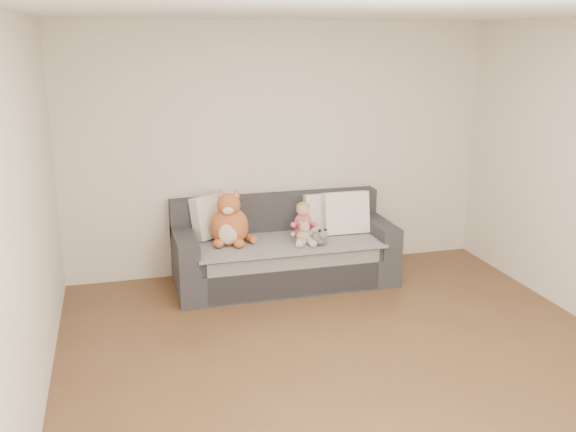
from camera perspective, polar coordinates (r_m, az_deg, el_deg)
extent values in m
plane|color=brown|center=(4.93, 6.88, -14.19)|extent=(5.00, 5.00, 0.00)
plane|color=white|center=(4.27, 8.07, 17.63)|extent=(5.00, 5.00, 0.00)
plane|color=white|center=(6.75, -0.71, 5.96)|extent=(4.50, 0.00, 4.50)
plane|color=white|center=(4.14, -22.72, -1.62)|extent=(0.00, 5.00, 5.00)
cube|color=#2A2A2F|center=(6.58, -0.34, -4.69)|extent=(2.20, 0.90, 0.30)
cube|color=#2A2A2F|center=(6.47, -0.28, -2.91)|extent=(1.90, 0.80, 0.15)
cube|color=#2A2A2F|center=(6.74, -1.11, 0.30)|extent=(2.20, 0.20, 0.40)
cube|color=#2A2A2F|center=(6.31, -9.17, -2.91)|extent=(0.20, 0.90, 0.30)
cube|color=#2A2A2F|center=(6.79, 7.84, -1.50)|extent=(0.20, 0.90, 0.30)
cube|color=#99999C|center=(6.43, -0.23, -2.24)|extent=(1.85, 0.88, 0.02)
cube|color=#99999C|center=(6.15, 0.71, -5.42)|extent=(1.70, 0.02, 0.41)
cube|color=white|center=(6.53, -6.61, 0.01)|extent=(0.51, 0.41, 0.44)
cube|color=white|center=(6.71, 3.27, 0.34)|extent=(0.43, 0.19, 0.40)
cube|color=white|center=(6.63, 5.15, 0.30)|extent=(0.47, 0.22, 0.44)
ellipsoid|color=#D44B7D|center=(6.43, 1.33, -1.48)|extent=(0.18, 0.15, 0.15)
ellipsoid|color=#D44B7D|center=(6.40, 1.33, -0.55)|extent=(0.18, 0.15, 0.19)
ellipsoid|color=#DBAA8C|center=(6.35, 1.35, 0.55)|extent=(0.13, 0.13, 0.13)
ellipsoid|color=tan|center=(6.37, 1.33, 0.78)|extent=(0.14, 0.14, 0.11)
cylinder|color=#D44B7D|center=(6.34, 0.61, -0.89)|extent=(0.13, 0.18, 0.12)
cylinder|color=#D44B7D|center=(6.36, 2.18, -0.84)|extent=(0.08, 0.19, 0.12)
ellipsoid|color=#DBAA8C|center=(6.29, 0.44, -1.61)|extent=(0.05, 0.05, 0.05)
ellipsoid|color=#DBAA8C|center=(6.32, 2.50, -1.55)|extent=(0.05, 0.05, 0.05)
cylinder|color=#E5B2C6|center=(6.28, 1.03, -2.27)|extent=(0.14, 0.24, 0.08)
cylinder|color=#E5B2C6|center=(6.29, 1.99, -2.23)|extent=(0.08, 0.23, 0.08)
ellipsoid|color=#DBAA8C|center=(6.17, 1.04, -2.64)|extent=(0.05, 0.07, 0.04)
ellipsoid|color=#DBAA8C|center=(6.19, 2.25, -2.59)|extent=(0.05, 0.07, 0.04)
ellipsoid|color=#A24524|center=(6.31, -5.22, -0.94)|extent=(0.38, 0.32, 0.40)
ellipsoid|color=beige|center=(6.19, -5.30, -1.55)|extent=(0.20, 0.09, 0.22)
ellipsoid|color=#A24524|center=(6.22, -5.30, 0.99)|extent=(0.23, 0.23, 0.23)
ellipsoid|color=beige|center=(6.13, -5.36, 0.49)|extent=(0.11, 0.07, 0.08)
cone|color=#A24524|center=(6.23, -5.93, 2.05)|extent=(0.11, 0.11, 0.08)
cone|color=pink|center=(6.22, -5.94, 1.98)|extent=(0.07, 0.07, 0.05)
cone|color=#A24524|center=(6.22, -4.65, 2.06)|extent=(0.11, 0.11, 0.08)
cone|color=pink|center=(6.21, -4.66, 1.99)|extent=(0.07, 0.07, 0.05)
ellipsoid|color=#A24524|center=(6.21, -6.21, -2.44)|extent=(0.11, 0.13, 0.09)
ellipsoid|color=#A24524|center=(6.19, -4.38, -2.44)|extent=(0.11, 0.13, 0.09)
cylinder|color=#A24524|center=(6.38, -3.56, -1.92)|extent=(0.14, 0.26, 0.09)
ellipsoid|color=tan|center=(6.31, 1.40, -1.83)|extent=(0.15, 0.13, 0.15)
ellipsoid|color=tan|center=(6.27, 1.46, -0.97)|extent=(0.11, 0.11, 0.11)
ellipsoid|color=tan|center=(6.24, 1.15, -0.61)|extent=(0.04, 0.04, 0.04)
ellipsoid|color=tan|center=(6.29, 1.67, -0.50)|extent=(0.04, 0.04, 0.04)
ellipsoid|color=beige|center=(6.24, 1.70, -1.16)|extent=(0.04, 0.04, 0.04)
ellipsoid|color=tan|center=(6.25, 1.02, -1.79)|extent=(0.05, 0.05, 0.05)
ellipsoid|color=tan|center=(6.33, 1.99, -1.56)|extent=(0.05, 0.05, 0.05)
ellipsoid|color=tan|center=(6.26, 1.37, -2.40)|extent=(0.06, 0.06, 0.06)
ellipsoid|color=tan|center=(6.31, 1.95, -2.26)|extent=(0.06, 0.06, 0.06)
ellipsoid|color=white|center=(6.28, 2.82, -1.97)|extent=(0.15, 0.19, 0.13)
ellipsoid|color=white|center=(6.18, 3.15, -1.70)|extent=(0.09, 0.09, 0.09)
ellipsoid|color=black|center=(6.17, 2.85, -1.31)|extent=(0.03, 0.03, 0.03)
ellipsoid|color=black|center=(6.20, 3.35, -1.25)|extent=(0.03, 0.03, 0.03)
cylinder|color=purple|center=(6.30, 1.66, -2.14)|extent=(0.07, 0.07, 0.07)
cone|color=#42AB5F|center=(6.28, 1.67, -1.72)|extent=(0.07, 0.07, 0.03)
cylinder|color=#42AB5F|center=(6.27, 1.39, -2.17)|extent=(0.02, 0.02, 0.05)
cylinder|color=#42AB5F|center=(6.32, 1.94, -2.03)|extent=(0.02, 0.02, 0.05)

